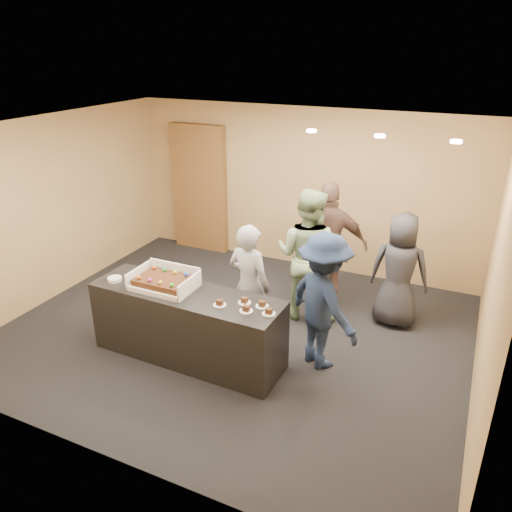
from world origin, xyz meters
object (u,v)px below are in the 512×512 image
object	(u,v)px
serving_counter	(188,325)
person_sage_man	(307,255)
plate_stack	(115,279)
sheet_cake	(164,280)
person_navy_man	(323,302)
person_dark_suit	(399,270)
storage_cabinet	(200,189)
person_brown_extra	(328,246)
cake_box	(165,283)
person_server_grey	(249,286)

from	to	relation	value
serving_counter	person_sage_man	xyz separation A→B (m)	(0.97, 1.57, 0.49)
plate_stack	sheet_cake	bearing A→B (deg)	8.59
person_navy_man	person_dark_suit	bearing A→B (deg)	-81.62
storage_cabinet	person_brown_extra	world-z (taller)	storage_cabinet
person_brown_extra	person_dark_suit	bearing A→B (deg)	155.61
storage_cabinet	person_sage_man	xyz separation A→B (m)	(2.66, -1.60, -0.22)
serving_counter	sheet_cake	bearing A→B (deg)	-178.59
cake_box	person_server_grey	distance (m)	1.04
person_navy_man	person_brown_extra	bearing A→B (deg)	-40.99
person_brown_extra	sheet_cake	bearing A→B (deg)	35.98
person_server_grey	person_dark_suit	bearing A→B (deg)	-132.75
person_navy_man	plate_stack	bearing A→B (deg)	48.62
cake_box	person_navy_man	size ratio (longest dim) A/B	0.44
plate_stack	serving_counter	bearing A→B (deg)	5.91
person_sage_man	person_brown_extra	xyz separation A→B (m)	(0.16, 0.44, 0.00)
plate_stack	person_dark_suit	world-z (taller)	person_dark_suit
cake_box	plate_stack	distance (m)	0.68
serving_counter	person_navy_man	world-z (taller)	person_navy_man
cake_box	person_dark_suit	world-z (taller)	person_dark_suit
serving_counter	cake_box	distance (m)	0.58
sheet_cake	plate_stack	xyz separation A→B (m)	(-0.66, -0.10, -0.08)
person_sage_man	person_dark_suit	xyz separation A→B (m)	(1.19, 0.34, -0.14)
plate_stack	person_server_grey	distance (m)	1.67
plate_stack	person_brown_extra	xyz separation A→B (m)	(2.10, 2.11, 0.02)
person_sage_man	serving_counter	bearing A→B (deg)	61.24
cake_box	sheet_cake	xyz separation A→B (m)	(-0.00, -0.03, 0.05)
person_sage_man	cake_box	bearing A→B (deg)	53.39
sheet_cake	storage_cabinet	bearing A→B (deg)	113.57
cake_box	sheet_cake	world-z (taller)	cake_box
person_dark_suit	storage_cabinet	bearing A→B (deg)	-19.13
serving_counter	person_dark_suit	size ratio (longest dim) A/B	1.49
person_sage_man	person_dark_suit	world-z (taller)	person_sage_man
person_brown_extra	serving_counter	bearing A→B (deg)	42.15
storage_cabinet	person_server_grey	distance (m)	3.40
person_server_grey	person_brown_extra	distance (m)	1.52
serving_counter	person_navy_man	size ratio (longest dim) A/B	1.42
sheet_cake	person_navy_man	xyz separation A→B (m)	(1.83, 0.56, -0.15)
plate_stack	person_server_grey	size ratio (longest dim) A/B	0.11
person_server_grey	person_dark_suit	size ratio (longest dim) A/B	1.02
person_navy_man	person_brown_extra	size ratio (longest dim) A/B	0.90
storage_cabinet	person_brown_extra	xyz separation A→B (m)	(2.82, -1.16, -0.21)
cake_box	person_brown_extra	bearing A→B (deg)	54.19
person_sage_man	person_server_grey	bearing A→B (deg)	68.44
serving_counter	person_dark_suit	xyz separation A→B (m)	(2.16, 1.91, 0.35)
person_server_grey	person_dark_suit	xyz separation A→B (m)	(1.62, 1.28, -0.01)
serving_counter	person_brown_extra	distance (m)	2.36
person_server_grey	person_sage_man	bearing A→B (deg)	-105.63
cake_box	person_brown_extra	distance (m)	2.45
person_sage_man	person_dark_suit	distance (m)	1.25
person_sage_man	person_navy_man	bearing A→B (deg)	121.85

